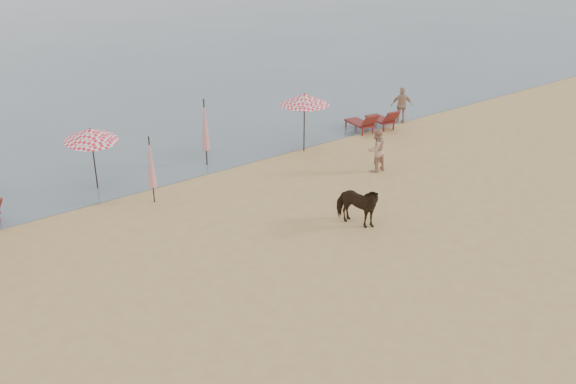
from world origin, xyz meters
The scene contains 9 objects.
ground centered at (0.00, 0.00, 0.00)m, with size 120.00×120.00×0.00m, color tan.
lounger_cluster_right centered at (8.52, 10.03, 0.44)m, with size 1.99×1.93×0.63m.
umbrella_open_left_b centered at (-3.44, 11.19, 1.94)m, with size 1.76×1.80×2.25m.
umbrella_open_right centered at (4.51, 9.81, 2.11)m, with size 1.92×1.92×2.34m.
umbrella_closed_left centered at (-2.41, 9.01, 1.39)m, with size 0.27×0.27×2.25m.
umbrella_closed_right centered at (0.68, 10.82, 1.57)m, with size 0.31×0.31×2.55m.
cow centered at (1.64, 3.77, 0.65)m, with size 0.70×1.54×1.30m, color black.
beachgoer_right_a centered at (5.24, 6.58, 0.81)m, with size 0.79×0.61×1.62m, color tan.
beachgoer_right_b centered at (10.30, 10.04, 0.81)m, with size 0.95×0.39×1.62m, color tan.
Camera 1 is at (-10.60, -8.70, 8.68)m, focal length 40.00 mm.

